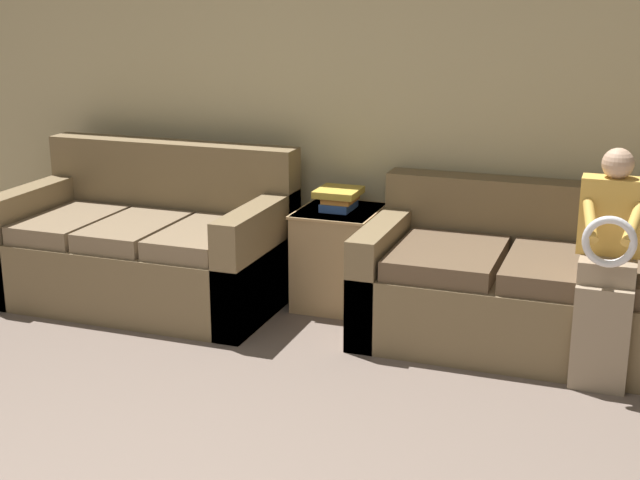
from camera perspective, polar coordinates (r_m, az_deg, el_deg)
wall_back at (r=5.44m, az=4.00°, el=9.55°), size 6.99×0.06×2.55m
couch_main at (r=4.97m, az=15.24°, el=-3.19°), size 2.13×0.97×0.82m
couch_side at (r=5.58m, az=-10.91°, el=-0.51°), size 1.68×0.96×0.93m
child_left_seated at (r=4.47m, az=17.98°, el=-1.21°), size 0.32×0.36×1.15m
side_shelf at (r=5.39m, az=1.22°, el=-1.03°), size 0.47×0.54×0.60m
book_stack at (r=5.30m, az=1.22°, el=2.71°), size 0.25×0.27×0.12m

